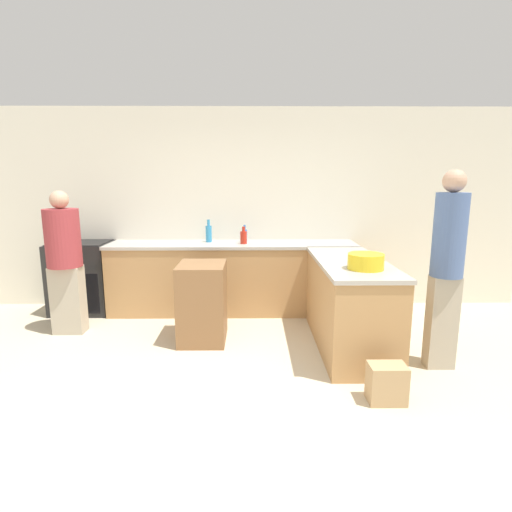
{
  "coord_description": "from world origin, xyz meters",
  "views": [
    {
      "loc": [
        0.26,
        -3.05,
        1.75
      ],
      "look_at": [
        0.3,
        0.99,
        0.98
      ],
      "focal_mm": 28.0,
      "sensor_mm": 36.0,
      "label": 1
    }
  ],
  "objects_px": {
    "island_table": "(202,302)",
    "mixing_bowl": "(366,261)",
    "paper_bag": "(387,383)",
    "person_by_range": "(65,258)",
    "water_bottle_blue": "(245,235)",
    "dish_soap_bottle": "(209,233)",
    "person_at_peninsula": "(447,262)",
    "range_oven": "(83,277)",
    "hot_sauce_bottle": "(244,237)"
  },
  "relations": [
    {
      "from": "mixing_bowl",
      "to": "person_at_peninsula",
      "type": "distance_m",
      "value": 0.72
    },
    {
      "from": "mixing_bowl",
      "to": "person_at_peninsula",
      "type": "bearing_deg",
      "value": -7.74
    },
    {
      "from": "paper_bag",
      "to": "dish_soap_bottle",
      "type": "bearing_deg",
      "value": 124.82
    },
    {
      "from": "range_oven",
      "to": "paper_bag",
      "type": "distance_m",
      "value": 4.06
    },
    {
      "from": "range_oven",
      "to": "person_at_peninsula",
      "type": "distance_m",
      "value": 4.41
    },
    {
      "from": "mixing_bowl",
      "to": "dish_soap_bottle",
      "type": "bearing_deg",
      "value": 134.54
    },
    {
      "from": "island_table",
      "to": "person_by_range",
      "type": "distance_m",
      "value": 1.65
    },
    {
      "from": "paper_bag",
      "to": "range_oven",
      "type": "bearing_deg",
      "value": 145.54
    },
    {
      "from": "island_table",
      "to": "water_bottle_blue",
      "type": "bearing_deg",
      "value": 68.42
    },
    {
      "from": "person_at_peninsula",
      "to": "mixing_bowl",
      "type": "bearing_deg",
      "value": 172.26
    },
    {
      "from": "dish_soap_bottle",
      "to": "range_oven",
      "type": "bearing_deg",
      "value": -177.28
    },
    {
      "from": "mixing_bowl",
      "to": "paper_bag",
      "type": "xyz_separation_m",
      "value": [
        0.01,
        -0.71,
        -0.85
      ]
    },
    {
      "from": "hot_sauce_bottle",
      "to": "person_by_range",
      "type": "relative_size",
      "value": 0.14
    },
    {
      "from": "range_oven",
      "to": "hot_sauce_bottle",
      "type": "distance_m",
      "value": 2.23
    },
    {
      "from": "dish_soap_bottle",
      "to": "person_at_peninsula",
      "type": "xyz_separation_m",
      "value": [
        2.35,
        -1.76,
        -0.03
      ]
    },
    {
      "from": "dish_soap_bottle",
      "to": "person_at_peninsula",
      "type": "bearing_deg",
      "value": -36.85
    },
    {
      "from": "hot_sauce_bottle",
      "to": "dish_soap_bottle",
      "type": "height_order",
      "value": "dish_soap_bottle"
    },
    {
      "from": "range_oven",
      "to": "hot_sauce_bottle",
      "type": "xyz_separation_m",
      "value": [
        2.16,
        -0.07,
        0.55
      ]
    },
    {
      "from": "mixing_bowl",
      "to": "person_by_range",
      "type": "relative_size",
      "value": 0.2
    },
    {
      "from": "water_bottle_blue",
      "to": "person_at_peninsula",
      "type": "xyz_separation_m",
      "value": [
        1.87,
        -1.79,
        0.0
      ]
    },
    {
      "from": "mixing_bowl",
      "to": "water_bottle_blue",
      "type": "relative_size",
      "value": 1.48
    },
    {
      "from": "water_bottle_blue",
      "to": "paper_bag",
      "type": "height_order",
      "value": "water_bottle_blue"
    },
    {
      "from": "mixing_bowl",
      "to": "island_table",
      "type": "bearing_deg",
      "value": 160.33
    },
    {
      "from": "water_bottle_blue",
      "to": "hot_sauce_bottle",
      "type": "bearing_deg",
      "value": -93.33
    },
    {
      "from": "island_table",
      "to": "dish_soap_bottle",
      "type": "bearing_deg",
      "value": 91.83
    },
    {
      "from": "paper_bag",
      "to": "mixing_bowl",
      "type": "bearing_deg",
      "value": 91.04
    },
    {
      "from": "person_at_peninsula",
      "to": "hot_sauce_bottle",
      "type": "bearing_deg",
      "value": 139.37
    },
    {
      "from": "water_bottle_blue",
      "to": "person_by_range",
      "type": "bearing_deg",
      "value": -156.34
    },
    {
      "from": "island_table",
      "to": "paper_bag",
      "type": "distance_m",
      "value": 2.08
    },
    {
      "from": "range_oven",
      "to": "mixing_bowl",
      "type": "xyz_separation_m",
      "value": [
        3.33,
        -1.58,
        0.53
      ]
    },
    {
      "from": "person_by_range",
      "to": "paper_bag",
      "type": "xyz_separation_m",
      "value": [
        3.19,
        -1.52,
        -0.72
      ]
    },
    {
      "from": "hot_sauce_bottle",
      "to": "mixing_bowl",
      "type": "bearing_deg",
      "value": -52.39
    },
    {
      "from": "mixing_bowl",
      "to": "person_by_range",
      "type": "bearing_deg",
      "value": 165.68
    },
    {
      "from": "range_oven",
      "to": "island_table",
      "type": "height_order",
      "value": "range_oven"
    },
    {
      "from": "mixing_bowl",
      "to": "person_by_range",
      "type": "xyz_separation_m",
      "value": [
        -3.17,
        0.81,
        -0.13
      ]
    },
    {
      "from": "island_table",
      "to": "water_bottle_blue",
      "type": "height_order",
      "value": "water_bottle_blue"
    },
    {
      "from": "range_oven",
      "to": "dish_soap_bottle",
      "type": "distance_m",
      "value": 1.79
    },
    {
      "from": "island_table",
      "to": "person_by_range",
      "type": "height_order",
      "value": "person_by_range"
    },
    {
      "from": "paper_bag",
      "to": "person_by_range",
      "type": "bearing_deg",
      "value": 154.53
    },
    {
      "from": "island_table",
      "to": "mixing_bowl",
      "type": "distance_m",
      "value": 1.79
    },
    {
      "from": "person_by_range",
      "to": "range_oven",
      "type": "bearing_deg",
      "value": 101.02
    },
    {
      "from": "mixing_bowl",
      "to": "paper_bag",
      "type": "relative_size",
      "value": 1.06
    },
    {
      "from": "water_bottle_blue",
      "to": "person_at_peninsula",
      "type": "distance_m",
      "value": 2.59
    },
    {
      "from": "range_oven",
      "to": "paper_bag",
      "type": "xyz_separation_m",
      "value": [
        3.34,
        -2.29,
        -0.31
      ]
    },
    {
      "from": "dish_soap_bottle",
      "to": "water_bottle_blue",
      "type": "bearing_deg",
      "value": 3.69
    },
    {
      "from": "person_at_peninsula",
      "to": "person_by_range",
      "type": "bearing_deg",
      "value": 166.86
    },
    {
      "from": "dish_soap_bottle",
      "to": "person_at_peninsula",
      "type": "distance_m",
      "value": 2.94
    },
    {
      "from": "mixing_bowl",
      "to": "person_by_range",
      "type": "height_order",
      "value": "person_by_range"
    },
    {
      "from": "water_bottle_blue",
      "to": "range_oven",
      "type": "bearing_deg",
      "value": -177.06
    },
    {
      "from": "island_table",
      "to": "hot_sauce_bottle",
      "type": "xyz_separation_m",
      "value": [
        0.43,
        0.94,
        0.59
      ]
    }
  ]
}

